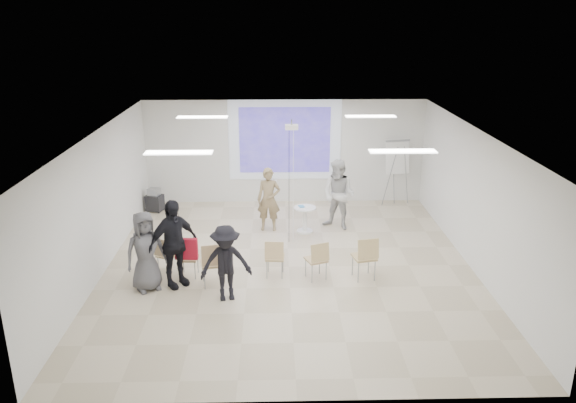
{
  "coord_description": "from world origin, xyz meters",
  "views": [
    {
      "loc": [
        -0.3,
        -11.25,
        5.36
      ],
      "look_at": [
        0.0,
        0.8,
        1.25
      ],
      "focal_mm": 35.0,
      "sensor_mm": 36.0,
      "label": 1
    }
  ],
  "objects_px": {
    "chair_left_mid": "(188,256)",
    "chair_right_inner": "(318,258)",
    "pedestal_table": "(305,218)",
    "audience_left": "(173,237)",
    "chair_far_left": "(166,253)",
    "chair_right_far": "(366,255)",
    "audience_outer": "(145,247)",
    "chair_center": "(275,255)",
    "audience_mid": "(226,258)",
    "av_cart": "(155,201)",
    "chair_left_inner": "(212,261)",
    "player_left": "(269,195)",
    "flipchart_easel": "(397,157)",
    "laptop": "(212,261)",
    "player_right": "(339,191)"
  },
  "relations": [
    {
      "from": "laptop",
      "to": "chair_center",
      "type": "bearing_deg",
      "value": -178.97
    },
    {
      "from": "chair_center",
      "to": "audience_mid",
      "type": "bearing_deg",
      "value": -130.55
    },
    {
      "from": "chair_far_left",
      "to": "player_left",
      "type": "bearing_deg",
      "value": 73.42
    },
    {
      "from": "player_right",
      "to": "audience_left",
      "type": "relative_size",
      "value": 0.95
    },
    {
      "from": "chair_center",
      "to": "chair_right_inner",
      "type": "xyz_separation_m",
      "value": [
        0.89,
        -0.15,
        0.01
      ]
    },
    {
      "from": "chair_left_inner",
      "to": "chair_right_far",
      "type": "xyz_separation_m",
      "value": [
        3.14,
        0.22,
        0.0
      ]
    },
    {
      "from": "flipchart_easel",
      "to": "chair_right_inner",
      "type": "bearing_deg",
      "value": -129.73
    },
    {
      "from": "audience_left",
      "to": "laptop",
      "type": "bearing_deg",
      "value": -37.66
    },
    {
      "from": "player_right",
      "to": "audience_outer",
      "type": "height_order",
      "value": "player_right"
    },
    {
      "from": "audience_left",
      "to": "audience_outer",
      "type": "distance_m",
      "value": 0.57
    },
    {
      "from": "audience_outer",
      "to": "audience_mid",
      "type": "bearing_deg",
      "value": -45.83
    },
    {
      "from": "chair_far_left",
      "to": "chair_left_mid",
      "type": "bearing_deg",
      "value": 2.93
    },
    {
      "from": "pedestal_table",
      "to": "audience_mid",
      "type": "distance_m",
      "value": 3.89
    },
    {
      "from": "player_right",
      "to": "audience_mid",
      "type": "bearing_deg",
      "value": -92.03
    },
    {
      "from": "player_right",
      "to": "chair_far_left",
      "type": "distance_m",
      "value": 4.75
    },
    {
      "from": "chair_right_far",
      "to": "audience_outer",
      "type": "bearing_deg",
      "value": 172.06
    },
    {
      "from": "chair_right_inner",
      "to": "av_cart",
      "type": "xyz_separation_m",
      "value": [
        -4.25,
        4.38,
        -0.2
      ]
    },
    {
      "from": "chair_far_left",
      "to": "chair_right_far",
      "type": "bearing_deg",
      "value": 18.95
    },
    {
      "from": "chair_left_mid",
      "to": "laptop",
      "type": "xyz_separation_m",
      "value": [
        0.55,
        -0.31,
        0.02
      ]
    },
    {
      "from": "laptop",
      "to": "audience_mid",
      "type": "height_order",
      "value": "audience_mid"
    },
    {
      "from": "chair_center",
      "to": "flipchart_easel",
      "type": "bearing_deg",
      "value": 57.38
    },
    {
      "from": "chair_left_mid",
      "to": "chair_center",
      "type": "bearing_deg",
      "value": 3.18
    },
    {
      "from": "pedestal_table",
      "to": "audience_left",
      "type": "height_order",
      "value": "audience_left"
    },
    {
      "from": "audience_mid",
      "to": "flipchart_easel",
      "type": "xyz_separation_m",
      "value": [
        4.44,
        5.56,
        0.54
      ]
    },
    {
      "from": "chair_left_mid",
      "to": "chair_right_inner",
      "type": "distance_m",
      "value": 2.72
    },
    {
      "from": "chair_right_inner",
      "to": "audience_outer",
      "type": "bearing_deg",
      "value": 164.26
    },
    {
      "from": "player_left",
      "to": "av_cart",
      "type": "distance_m",
      "value": 3.6
    },
    {
      "from": "player_left",
      "to": "chair_center",
      "type": "relative_size",
      "value": 2.2
    },
    {
      "from": "audience_left",
      "to": "av_cart",
      "type": "xyz_separation_m",
      "value": [
        -1.33,
        4.55,
        -0.75
      ]
    },
    {
      "from": "audience_left",
      "to": "pedestal_table",
      "type": "bearing_deg",
      "value": 5.06
    },
    {
      "from": "audience_mid",
      "to": "av_cart",
      "type": "xyz_separation_m",
      "value": [
        -2.42,
        5.16,
        -0.56
      ]
    },
    {
      "from": "chair_far_left",
      "to": "audience_left",
      "type": "bearing_deg",
      "value": -38.67
    },
    {
      "from": "pedestal_table",
      "to": "chair_right_inner",
      "type": "relative_size",
      "value": 0.8
    },
    {
      "from": "pedestal_table",
      "to": "chair_left_inner",
      "type": "relative_size",
      "value": 0.72
    },
    {
      "from": "pedestal_table",
      "to": "flipchart_easel",
      "type": "bearing_deg",
      "value": 37.41
    },
    {
      "from": "audience_mid",
      "to": "chair_right_inner",
      "type": "bearing_deg",
      "value": 12.25
    },
    {
      "from": "chair_left_inner",
      "to": "chair_right_far",
      "type": "bearing_deg",
      "value": -7.77
    },
    {
      "from": "av_cart",
      "to": "chair_center",
      "type": "bearing_deg",
      "value": -34.27
    },
    {
      "from": "chair_center",
      "to": "chair_right_inner",
      "type": "relative_size",
      "value": 0.98
    },
    {
      "from": "flipchart_easel",
      "to": "chair_left_mid",
      "type": "bearing_deg",
      "value": -150.22
    },
    {
      "from": "pedestal_table",
      "to": "audience_outer",
      "type": "height_order",
      "value": "audience_outer"
    },
    {
      "from": "player_right",
      "to": "player_left",
      "type": "bearing_deg",
      "value": -145.25
    },
    {
      "from": "chair_right_far",
      "to": "chair_right_inner",
      "type": "bearing_deg",
      "value": 167.15
    },
    {
      "from": "pedestal_table",
      "to": "laptop",
      "type": "distance_m",
      "value": 3.49
    },
    {
      "from": "chair_center",
      "to": "chair_right_inner",
      "type": "height_order",
      "value": "chair_right_inner"
    },
    {
      "from": "chair_right_inner",
      "to": "laptop",
      "type": "bearing_deg",
      "value": 162.62
    },
    {
      "from": "player_left",
      "to": "chair_far_left",
      "type": "height_order",
      "value": "player_left"
    },
    {
      "from": "chair_left_inner",
      "to": "audience_mid",
      "type": "xyz_separation_m",
      "value": [
        0.32,
        -0.54,
        0.3
      ]
    },
    {
      "from": "player_left",
      "to": "audience_left",
      "type": "xyz_separation_m",
      "value": [
        -1.89,
        -3.06,
        0.13
      ]
    },
    {
      "from": "chair_far_left",
      "to": "chair_right_inner",
      "type": "relative_size",
      "value": 0.96
    }
  ]
}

